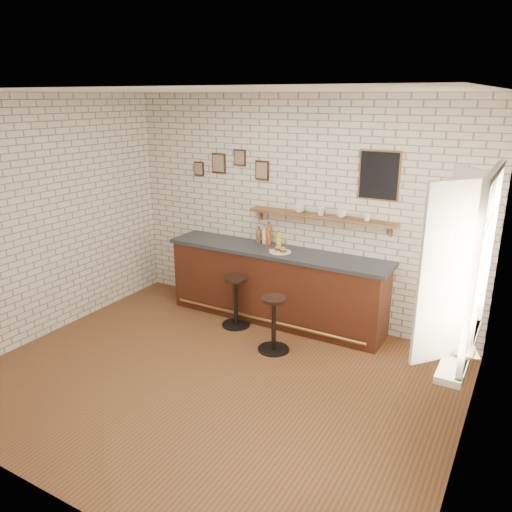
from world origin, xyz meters
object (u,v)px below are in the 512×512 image
(ciabatta_sandwich, at_px, (281,249))
(bar_counter, at_px, (276,285))
(bar_stool_right, at_px, (274,322))
(shelf_cup_a, at_px, (300,209))
(sandwich_plate, at_px, (280,252))
(shelf_cup_b, at_px, (321,212))
(book_lower, at_px, (455,351))
(bar_stool_left, at_px, (236,300))
(shelf_cup_c, at_px, (341,214))
(bitters_bottle_amber, at_px, (269,235))
(bitters_bottle_brown, at_px, (259,236))
(book_upper, at_px, (455,349))
(shelf_cup_d, at_px, (367,217))
(bitters_bottle_white, at_px, (265,236))
(condiment_bottle_yellow, at_px, (279,239))

(ciabatta_sandwich, bearing_deg, bar_counter, 147.07)
(bar_stool_right, xyz_separation_m, shelf_cup_a, (-0.15, 0.99, 1.18))
(sandwich_plate, relative_size, shelf_cup_b, 2.65)
(book_lower, bearing_deg, bar_stool_left, 139.16)
(ciabatta_sandwich, bearing_deg, shelf_cup_c, 20.96)
(shelf_cup_b, relative_size, book_lower, 0.45)
(bar_stool_right, bearing_deg, ciabatta_sandwich, 111.47)
(ciabatta_sandwich, distance_m, bitters_bottle_amber, 0.42)
(bitters_bottle_brown, relative_size, book_lower, 0.96)
(bitters_bottle_amber, xyz_separation_m, book_upper, (2.72, -1.80, -0.18))
(book_upper, bearing_deg, sandwich_plate, 147.82)
(shelf_cup_d, bearing_deg, book_lower, -58.00)
(bitters_bottle_white, relative_size, shelf_cup_d, 2.58)
(bar_counter, height_order, bitters_bottle_amber, bitters_bottle_amber)
(bitters_bottle_white, distance_m, condiment_bottle_yellow, 0.22)
(shelf_cup_c, height_order, book_lower, shelf_cup_c)
(bitters_bottle_amber, xyz_separation_m, shelf_cup_b, (0.75, 0.01, 0.41))
(book_upper, bearing_deg, bitters_bottle_white, 147.50)
(ciabatta_sandwich, bearing_deg, sandwich_plate, -180.00)
(bar_counter, distance_m, shelf_cup_c, 1.33)
(bar_counter, xyz_separation_m, bitters_bottle_brown, (-0.37, 0.19, 0.59))
(shelf_cup_b, bearing_deg, bar_counter, 132.41)
(sandwich_plate, bearing_deg, shelf_cup_d, 14.48)
(shelf_cup_a, bearing_deg, book_lower, -76.62)
(bitters_bottle_white, relative_size, book_upper, 1.27)
(bitters_bottle_brown, bearing_deg, shelf_cup_d, 0.24)
(bar_stool_left, height_order, book_lower, book_lower)
(bitters_bottle_amber, bearing_deg, shelf_cup_d, 0.27)
(bar_counter, height_order, shelf_cup_a, shelf_cup_a)
(bitters_bottle_brown, xyz_separation_m, shelf_cup_d, (1.51, 0.01, 0.44))
(condiment_bottle_yellow, height_order, book_lower, condiment_bottle_yellow)
(bar_stool_left, distance_m, shelf_cup_a, 1.47)
(bitters_bottle_white, bearing_deg, shelf_cup_c, 0.34)
(ciabatta_sandwich, bearing_deg, bar_stool_right, -68.53)
(shelf_cup_b, bearing_deg, bitters_bottle_brown, 112.20)
(bitters_bottle_amber, bearing_deg, bar_stool_left, -104.01)
(bar_counter, xyz_separation_m, bar_stool_right, (0.39, -0.79, -0.14))
(shelf_cup_b, bearing_deg, condiment_bottle_yellow, 112.41)
(bitters_bottle_amber, relative_size, book_lower, 1.31)
(bar_counter, relative_size, book_lower, 13.22)
(book_upper, bearing_deg, bitters_bottle_amber, 146.87)
(shelf_cup_a, bearing_deg, bar_stool_right, -119.24)
(bar_counter, height_order, shelf_cup_d, shelf_cup_d)
(bar_counter, bearing_deg, sandwich_plate, -35.24)
(bar_counter, relative_size, sandwich_plate, 11.07)
(ciabatta_sandwich, xyz_separation_m, shelf_cup_c, (0.70, 0.27, 0.50))
(shelf_cup_d, bearing_deg, bar_counter, -175.16)
(bar_counter, distance_m, bar_stool_left, 0.58)
(sandwich_plate, relative_size, bar_stool_left, 0.41)
(ciabatta_sandwich, relative_size, bitters_bottle_brown, 0.95)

